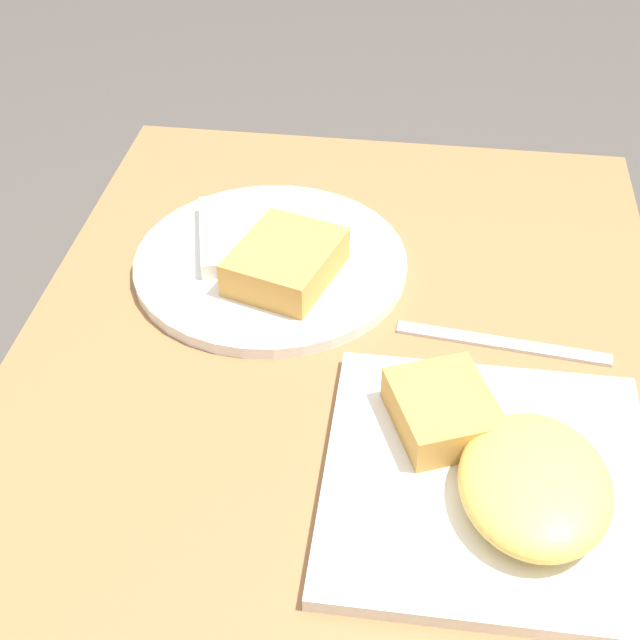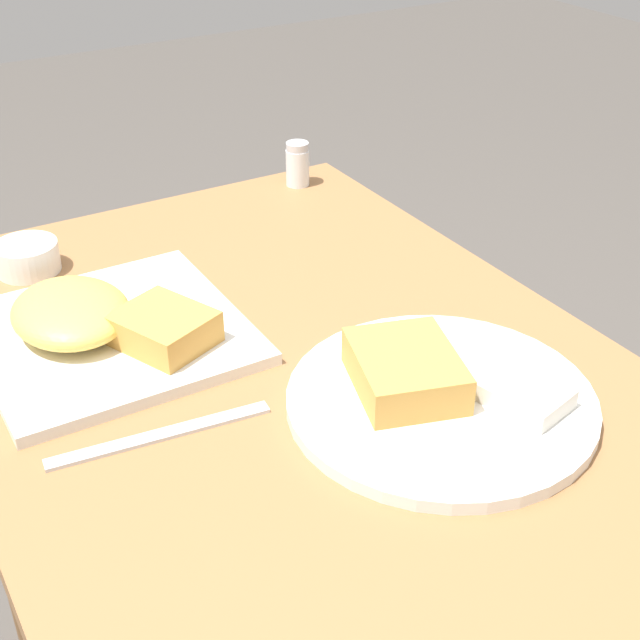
{
  "view_description": "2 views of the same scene",
  "coord_description": "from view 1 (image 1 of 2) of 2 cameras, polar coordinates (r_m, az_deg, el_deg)",
  "views": [
    {
      "loc": [
        -0.64,
        -0.07,
        1.31
      ],
      "look_at": [
        0.03,
        0.02,
        0.74
      ],
      "focal_mm": 50.0,
      "sensor_mm": 36.0,
      "label": 1
    },
    {
      "loc": [
        0.71,
        -0.37,
        1.24
      ],
      "look_at": [
        0.03,
        0.03,
        0.76
      ],
      "focal_mm": 50.0,
      "sensor_mm": 36.0,
      "label": 2
    }
  ],
  "objects": [
    {
      "name": "plate_square_near",
      "position": [
        0.79,
        11.36,
        -9.54
      ],
      "size": [
        0.28,
        0.28,
        0.06
      ],
      "color": "white",
      "rests_on": "dining_table"
    },
    {
      "name": "butter_knife",
      "position": [
        0.93,
        11.6,
        -1.47
      ],
      "size": [
        0.04,
        0.22,
        0.0
      ],
      "rotation": [
        0.0,
        0.0,
        1.46
      ],
      "color": "silver",
      "rests_on": "dining_table"
    },
    {
      "name": "plate_oval_far",
      "position": [
        1.01,
        -3.19,
        3.85
      ],
      "size": [
        0.31,
        0.31,
        0.05
      ],
      "color": "white",
      "rests_on": "dining_table"
    },
    {
      "name": "dining_table",
      "position": [
        0.96,
        1.07,
        -7.41
      ],
      "size": [
        0.93,
        0.67,
        0.7
      ],
      "color": "olive",
      "rests_on": "ground_plane"
    }
  ]
}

